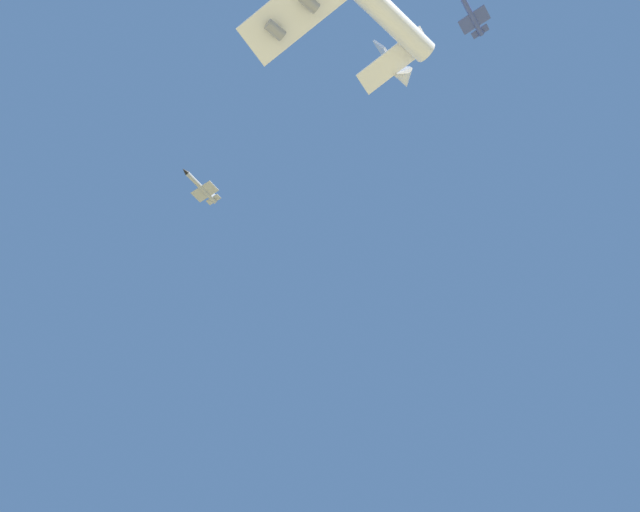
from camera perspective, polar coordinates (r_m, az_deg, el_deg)
The scene contains 2 objects.
chase_jet_lead at distance 175.86m, azimuth 14.87°, elevation 22.23°, with size 12.64×13.02×4.00m.
chase_jet_right_wing at distance 182.84m, azimuth -11.75°, elevation 6.69°, with size 12.51×13.14×4.00m.
Camera 1 is at (6.33, 96.60, 3.83)m, focal length 32.07 mm.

